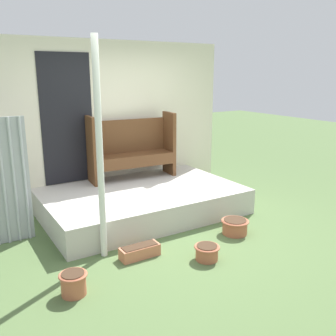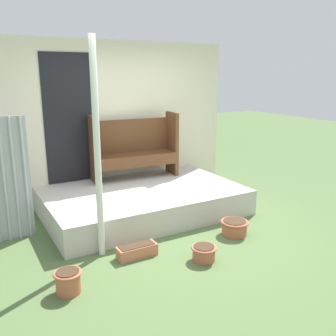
% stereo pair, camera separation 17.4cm
% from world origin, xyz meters
% --- Properties ---
extents(ground_plane, '(24.00, 24.00, 0.00)m').
position_xyz_m(ground_plane, '(0.00, 0.00, 0.00)').
color(ground_plane, '#516B3D').
extents(porch_slab, '(2.89, 1.85, 0.38)m').
position_xyz_m(porch_slab, '(-0.04, 0.92, 0.19)').
color(porch_slab, beige).
rests_on(porch_slab, ground_plane).
extents(house_wall, '(4.09, 0.08, 2.60)m').
position_xyz_m(house_wall, '(-0.08, 1.88, 1.30)').
color(house_wall, beige).
rests_on(house_wall, ground_plane).
extents(support_post, '(0.08, 0.08, 2.49)m').
position_xyz_m(support_post, '(-1.06, -0.06, 1.24)').
color(support_post, white).
rests_on(support_post, ground_plane).
extents(bench, '(1.45, 0.51, 1.06)m').
position_xyz_m(bench, '(0.12, 1.58, 0.91)').
color(bench, brown).
rests_on(bench, porch_slab).
extents(flower_pot_left, '(0.28, 0.28, 0.23)m').
position_xyz_m(flower_pot_left, '(-1.62, -0.66, 0.13)').
color(flower_pot_left, '#B26042').
rests_on(flower_pot_left, ground_plane).
extents(flower_pot_middle, '(0.30, 0.30, 0.18)m').
position_xyz_m(flower_pot_middle, '(-0.09, -0.78, 0.10)').
color(flower_pot_middle, '#B26042').
rests_on(flower_pot_middle, ground_plane).
extents(flower_pot_right, '(0.37, 0.37, 0.20)m').
position_xyz_m(flower_pot_right, '(0.66, -0.40, 0.11)').
color(flower_pot_right, '#B26042').
rests_on(flower_pot_right, ground_plane).
extents(planter_box_rect, '(0.47, 0.17, 0.15)m').
position_xyz_m(planter_box_rect, '(-0.72, -0.32, 0.07)').
color(planter_box_rect, '#C67251').
rests_on(planter_box_rect, ground_plane).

